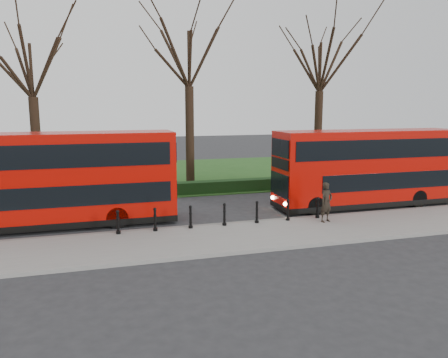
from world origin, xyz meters
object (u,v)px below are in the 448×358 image
object	(u,v)px
bollard_row	(224,215)
bus_lead	(55,180)
bus_rear	(368,168)
pedestrian	(326,202)

from	to	relation	value
bollard_row	bus_lead	world-z (taller)	bus_lead
bus_rear	pedestrian	distance (m)	5.21
bollard_row	bus_rear	size ratio (longest dim) A/B	0.91
bollard_row	pedestrian	bearing A→B (deg)	-8.70
pedestrian	bollard_row	bearing A→B (deg)	153.43
bus_lead	bus_rear	size ratio (longest dim) A/B	1.03
bus_rear	pedestrian	world-z (taller)	bus_rear
bollard_row	bus_rear	bearing A→B (deg)	13.46
bus_lead	pedestrian	size ratio (longest dim) A/B	5.81
bollard_row	pedestrian	world-z (taller)	pedestrian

